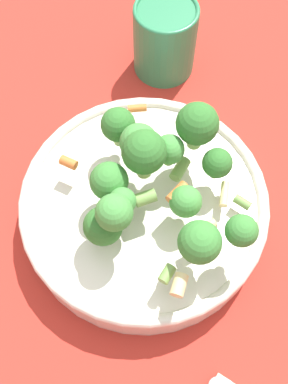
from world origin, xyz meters
name	(u,v)px	position (x,y,z in m)	size (l,w,h in m)	color
ground_plane	(144,216)	(0.00, 0.00, 0.00)	(3.00, 3.00, 0.00)	#B72D23
bowl	(144,206)	(0.00, 0.00, 0.03)	(0.29, 0.29, 0.05)	silver
pasta_salad	(156,176)	(0.01, 0.00, 0.11)	(0.23, 0.21, 0.09)	#8CB766
cup	(165,38)	(-0.06, 0.24, 0.05)	(0.09, 0.09, 0.11)	#2D7F51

